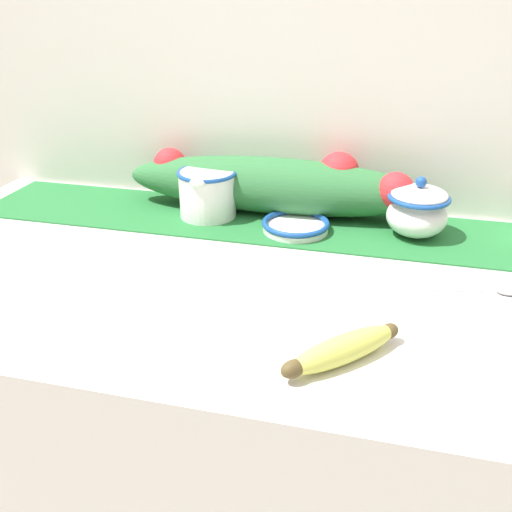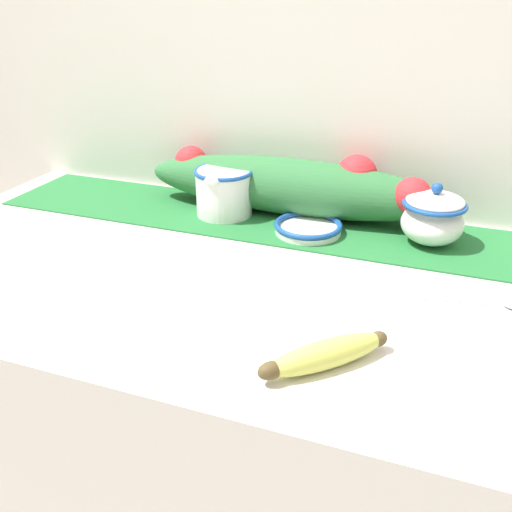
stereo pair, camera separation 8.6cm
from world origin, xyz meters
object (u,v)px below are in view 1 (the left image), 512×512
Objects in this scene: cream_pitcher at (208,192)px; spoon at (498,291)px; banana at (343,349)px; sugar_bowl at (417,210)px; small_dish at (296,225)px.

cream_pitcher reaches higher than spoon.
banana is 0.83× the size of spoon.
banana is at bearing -53.16° from cream_pitcher.
sugar_bowl reaches higher than cream_pitcher.
cream_pitcher is 1.20× the size of sugar_bowl.
small_dish reaches higher than spoon.
small_dish is at bearing 146.68° from spoon.
small_dish is 0.40m from banana.
banana reaches higher than spoon.
spoon is (0.12, -0.19, -0.05)m from sugar_bowl.
sugar_bowl is (0.40, -0.00, -0.00)m from cream_pitcher.
banana is 0.31m from spoon.
banana is at bearing -141.42° from spoon.
spoon is at bearing 47.49° from banana.
banana is at bearing -71.34° from small_dish.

